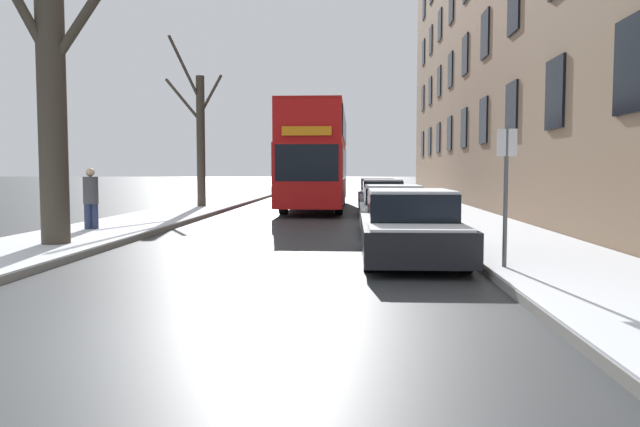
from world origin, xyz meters
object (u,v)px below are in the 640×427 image
Objects in this scene: oncoming_van at (304,176)px; street_sign_post at (506,191)px; parked_car_1 at (393,211)px; pedestrian_left_sidewalk at (91,198)px; bare_tree_left_0 at (53,73)px; double_decker_bus at (316,154)px; parked_car_3 at (377,194)px; bare_tree_left_1 at (200,135)px; parked_car_0 at (410,228)px; parked_car_2 at (382,199)px.

oncoming_van is 39.74m from street_sign_post.
pedestrian_left_sidewalk reaches higher than parked_car_1.
bare_tree_left_0 is 3.17× the size of street_sign_post.
double_decker_bus is 12.69m from pedestrian_left_sidewalk.
bare_tree_left_1 is at bearing -163.50° from parked_car_3.
parked_car_3 is (7.44, 16.25, -3.15)m from bare_tree_left_0.
oncoming_van is (-2.30, 21.76, -1.18)m from double_decker_bus.
parked_car_0 is (7.79, -14.96, -2.62)m from bare_tree_left_1.
parked_car_2 is (7.44, 10.62, -3.14)m from bare_tree_left_0.
bare_tree_left_0 is at bearing -125.03° from parked_car_2.
parked_car_0 is (2.75, -15.72, -1.83)m from double_decker_bus.
parked_car_1 is 11.90m from parked_car_3.
parked_car_2 is 5.63m from parked_car_3.
street_sign_post reaches higher than parked_car_1.
parked_car_2 is 10.93m from pedestrian_left_sidewalk.
parked_car_2 is at bearing 95.87° from street_sign_post.
parked_car_2 is at bearing 90.00° from parked_car_1.
street_sign_post is (1.37, -7.10, 0.79)m from parked_car_1.
parked_car_0 is 9.19m from pedestrian_left_sidewalk.
bare_tree_left_0 is at bearing -149.69° from parked_car_1.
parked_car_1 is 1.71× the size of street_sign_post.
parked_car_2 is 0.95× the size of parked_car_3.
pedestrian_left_sidewalk is at bearing -115.17° from double_decker_bus.
bare_tree_left_0 reaches higher than parked_car_2.
bare_tree_left_0 reaches higher than parked_car_1.
parked_car_3 is at bearing 90.00° from parked_car_2.
parked_car_1 is 6.27m from parked_car_2.
bare_tree_left_0 is 36.64m from oncoming_van.
parked_car_0 is at bearing -90.00° from parked_car_2.
double_decker_bus is at bearing 99.92° from parked_car_0.
oncoming_van reaches higher than parked_car_3.
oncoming_van reaches higher than parked_car_2.
pedestrian_left_sidewalk is (-8.11, 4.31, 0.35)m from parked_car_0.
parked_car_0 is at bearing -90.00° from parked_car_1.
bare_tree_left_1 is 12.63m from parked_car_1.
bare_tree_left_0 reaches higher than street_sign_post.
oncoming_van is (-5.05, 25.85, 0.64)m from parked_car_2.
street_sign_post is at bearing -51.51° from parked_car_0.
double_decker_bus reaches higher than pedestrian_left_sidewalk.
bare_tree_left_1 reaches higher than oncoming_van.
parked_car_0 is 0.91× the size of oncoming_van.
double_decker_bus is 2.31× the size of oncoming_van.
parked_car_3 is at bearing -75.98° from oncoming_van.
parked_car_2 is 1.68× the size of street_sign_post.
parked_car_1 is at bearing 100.96° from street_sign_post.
double_decker_bus is 2.74× the size of parked_car_1.
pedestrian_left_sidewalk is 0.74× the size of street_sign_post.
bare_tree_left_1 is at bearing 117.50° from parked_car_0.
parked_car_0 is 1.08× the size of parked_car_1.
parked_car_2 is at bearing -157.94° from pedestrian_left_sidewalk.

